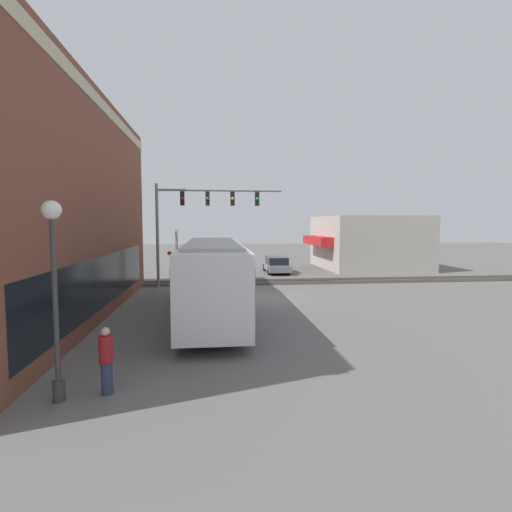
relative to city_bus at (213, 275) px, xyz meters
name	(u,v)px	position (x,y,z in m)	size (l,w,h in m)	color
ground_plane	(263,298)	(3.98, -2.80, -1.86)	(120.00, 120.00, 0.00)	#605E5B
shop_building	(367,242)	(18.32, -14.53, 0.56)	(9.67, 9.77, 4.85)	#B2ADA3
city_bus	(213,275)	(0.00, 0.00, 0.00)	(12.02, 2.59, 3.37)	silver
traffic_signal_gantry	(199,209)	(8.54, 0.84, 3.27)	(0.42, 8.25, 6.75)	gray
crossing_signal	(177,253)	(7.76, 2.26, 0.43)	(1.41, 1.18, 3.81)	gray
streetlamp	(54,283)	(-8.38, 3.64, 0.95)	(0.44, 0.44, 4.71)	#38383A
rail_track_near	(252,282)	(9.98, -2.80, -1.84)	(2.60, 60.00, 0.15)	#332D28
parked_car_grey	(276,265)	(15.42, -5.40, -1.21)	(4.88, 1.82, 1.38)	slate
pedestrian_by_lamp	(106,360)	(-8.08, 2.62, -1.01)	(0.34, 0.34, 1.67)	#2D3351
pedestrian_at_crossing	(186,274)	(8.21, 1.71, -0.95)	(0.34, 0.34, 1.79)	#2D3351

